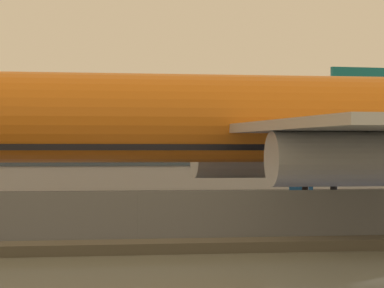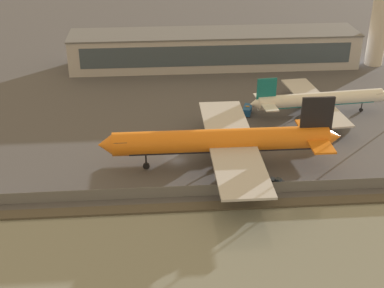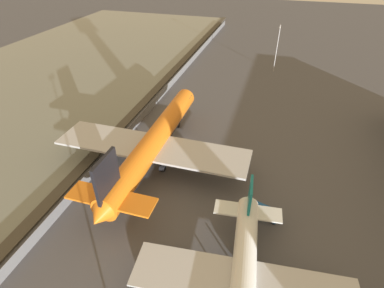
# 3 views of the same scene
# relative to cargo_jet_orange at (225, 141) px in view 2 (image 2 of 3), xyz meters

# --- Properties ---
(ground_plane) EXTENTS (500.00, 500.00, 0.00)m
(ground_plane) POSITION_rel_cargo_jet_orange_xyz_m (-10.90, 3.51, -6.46)
(ground_plane) COLOR #4C4C51
(shoreline_seawall) EXTENTS (320.00, 3.00, 0.50)m
(shoreline_seawall) POSITION_rel_cargo_jet_orange_xyz_m (-10.90, -16.99, -6.21)
(shoreline_seawall) COLOR #474238
(shoreline_seawall) RESTS_ON ground
(perimeter_fence) EXTENTS (280.00, 0.10, 2.64)m
(perimeter_fence) POSITION_rel_cargo_jet_orange_xyz_m (-10.90, -12.49, -5.14)
(perimeter_fence) COLOR slate
(perimeter_fence) RESTS_ON ground
(cargo_jet_orange) EXTENTS (56.38, 47.85, 16.91)m
(cargo_jet_orange) POSITION_rel_cargo_jet_orange_xyz_m (0.00, 0.00, 0.00)
(cargo_jet_orange) COLOR orange
(cargo_jet_orange) RESTS_ON ground
(passenger_jet_white_teal) EXTENTS (41.29, 35.59, 12.08)m
(passenger_jet_white_teal) POSITION_rel_cargo_jet_orange_xyz_m (30.30, 26.90, -1.84)
(passenger_jet_white_teal) COLOR white
(passenger_jet_white_teal) RESTS_ON ground
(baggage_tug) EXTENTS (3.46, 3.32, 1.80)m
(baggage_tug) POSITION_rel_cargo_jet_orange_xyz_m (10.46, -9.51, -5.65)
(baggage_tug) COLOR #1E2328
(baggage_tug) RESTS_ON ground
(ops_van) EXTENTS (3.50, 5.58, 2.48)m
(ops_van) POSITION_rel_cargo_jet_orange_xyz_m (10.54, 28.89, -5.18)
(ops_van) COLOR #19519E
(ops_van) RESTS_ON ground
(terminal_building) EXTENTS (100.09, 17.46, 12.11)m
(terminal_building) POSITION_rel_cargo_jet_orange_xyz_m (5.95, 71.63, -0.39)
(terminal_building) COLOR #B2B2B7
(terminal_building) RESTS_ON ground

